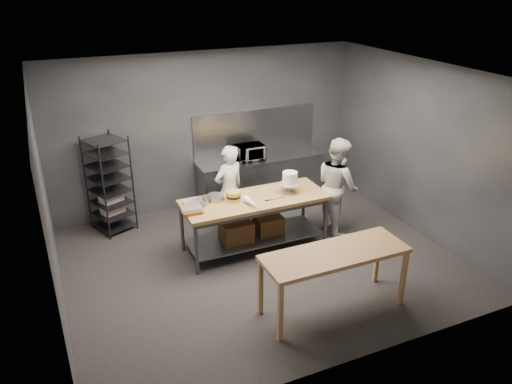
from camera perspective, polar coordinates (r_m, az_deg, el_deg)
ground at (r=8.16m, az=0.51°, el=-7.88°), size 6.00×6.00×0.00m
back_wall at (r=9.68m, az=-5.61°, el=7.02°), size 6.00×0.04×3.00m
work_table at (r=8.26m, az=-0.36°, el=-2.92°), size 2.40×0.90×0.92m
near_counter at (r=6.78m, az=8.99°, el=-7.42°), size 2.00×0.70×0.90m
back_counter at (r=10.10m, az=0.60°, el=1.54°), size 2.60×0.60×0.90m
splashback_panel at (r=10.05m, az=-0.09°, el=6.88°), size 2.60×0.02×0.90m
speed_rack at (r=9.14m, az=-16.39°, el=0.76°), size 0.80×0.83×1.75m
chef_behind at (r=8.71m, az=-3.10°, el=0.27°), size 0.68×0.55×1.62m
chef_right at (r=8.84m, az=9.28°, el=0.73°), size 0.68×0.86×1.73m
microwave at (r=9.79m, az=-0.70°, el=4.56°), size 0.54×0.37×0.30m
frosted_cake_stand at (r=8.26m, az=3.90°, el=1.42°), size 0.34×0.34×0.36m
layer_cake at (r=8.00m, az=-2.60°, el=-0.46°), size 0.23×0.23×0.16m
cake_pans at (r=7.99m, az=-5.78°, el=-0.94°), size 0.61×0.35×0.07m
piping_bag at (r=7.82m, az=-0.53°, el=-1.22°), size 0.18×0.39×0.12m
offset_spatula at (r=8.06m, az=1.88°, el=-0.86°), size 0.37×0.02×0.02m
pastry_clamshells at (r=7.76m, az=-7.28°, el=-1.68°), size 0.40×0.43×0.11m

